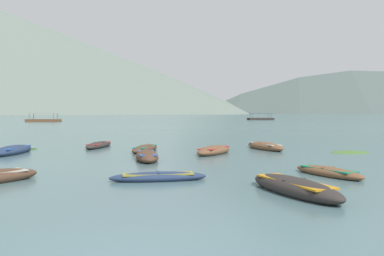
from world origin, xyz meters
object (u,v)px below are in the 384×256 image
rowboat_2 (99,145)px  ferry_1 (261,119)px  rowboat_3 (214,151)px  rowboat_8 (328,172)px  rowboat_1 (145,149)px  rowboat_0 (294,187)px  rowboat_5 (147,156)px  rowboat_7 (158,177)px  rowboat_9 (265,146)px  ferry_2 (44,120)px  rowboat_6 (13,150)px

rowboat_2 → ferry_1: (23.06, 110.91, 0.29)m
rowboat_3 → ferry_1: (15.17, 114.58, 0.26)m
ferry_1 → rowboat_8: bearing=-95.1°
rowboat_1 → rowboat_0: bearing=-61.1°
rowboat_5 → rowboat_8: size_ratio=1.23×
rowboat_3 → rowboat_7: bearing=-101.5°
ferry_1 → rowboat_7: bearing=-97.8°
rowboat_1 → rowboat_2: bearing=145.2°
rowboat_2 → rowboat_9: rowboat_9 is taller
rowboat_0 → rowboat_2: (-10.32, 14.58, -0.03)m
rowboat_9 → ferry_2: (-50.49, 77.49, 0.26)m
rowboat_5 → ferry_2: 94.42m
rowboat_8 → ferry_2: bearing=120.4°
rowboat_5 → ferry_2: size_ratio=0.43×
rowboat_3 → rowboat_6: size_ratio=0.90×
rowboat_1 → rowboat_6: (-7.37, -1.82, 0.03)m
rowboat_3 → rowboat_8: rowboat_3 is taller
rowboat_7 → ferry_1: size_ratio=0.36×
rowboat_5 → rowboat_7: bearing=-75.9°
rowboat_6 → rowboat_7: bearing=-40.4°
rowboat_5 → rowboat_9: size_ratio=0.93×
rowboat_5 → rowboat_3: bearing=43.4°
rowboat_3 → rowboat_9: (3.25, 2.97, 0.00)m
rowboat_9 → rowboat_8: bearing=-84.1°
rowboat_8 → ferry_1: ferry_1 is taller
rowboat_2 → rowboat_6: bearing=-130.2°
rowboat_0 → rowboat_5: rowboat_0 is taller
rowboat_7 → ferry_2: (-45.40, 89.46, 0.32)m
rowboat_1 → rowboat_7: size_ratio=1.09×
rowboat_9 → ferry_2: bearing=123.1°
rowboat_0 → rowboat_2: bearing=125.3°
rowboat_2 → rowboat_8: bearing=-42.5°
rowboat_6 → rowboat_3: bearing=3.5°
ferry_1 → ferry_2: size_ratio=1.08×
rowboat_2 → rowboat_3: bearing=-24.9°
rowboat_2 → rowboat_8: (12.23, -11.20, -0.02)m
rowboat_2 → ferry_1: size_ratio=0.43×
rowboat_5 → ferry_1: ferry_1 is taller
rowboat_6 → ferry_1: size_ratio=0.45×
ferry_1 → ferry_2: (-62.41, -34.12, -0.00)m
rowboat_3 → rowboat_6: 11.61m
rowboat_5 → rowboat_9: (6.57, 6.09, 0.01)m
rowboat_3 → rowboat_7: (-1.84, -9.01, -0.06)m
rowboat_5 → rowboat_8: 8.83m
rowboat_0 → ferry_2: (-49.67, 91.37, 0.26)m
rowboat_5 → rowboat_6: size_ratio=0.89×
rowboat_6 → ferry_1: (26.76, 115.28, 0.26)m
rowboat_8 → rowboat_9: rowboat_9 is taller
rowboat_6 → ferry_1: 118.34m
rowboat_1 → ferry_1: bearing=80.3°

